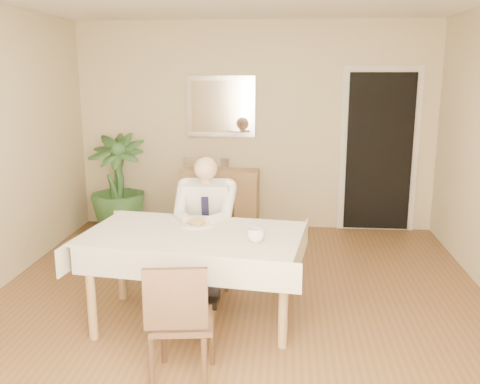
# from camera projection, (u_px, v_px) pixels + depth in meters

# --- Properties ---
(room) EXTENTS (5.00, 5.02, 2.60)m
(room) POSITION_uv_depth(u_px,v_px,m) (236.00, 160.00, 4.31)
(room) COLOR brown
(room) RESTS_ON ground
(window) EXTENTS (1.34, 0.04, 1.44)m
(window) POSITION_uv_depth(u_px,v_px,m) (170.00, 234.00, 1.88)
(window) COLOR silver
(window) RESTS_ON room
(doorway) EXTENTS (0.96, 0.07, 2.10)m
(doorway) POSITION_uv_depth(u_px,v_px,m) (379.00, 152.00, 6.64)
(doorway) COLOR silver
(doorway) RESTS_ON ground
(mirror) EXTENTS (0.86, 0.04, 0.76)m
(mirror) POSITION_uv_depth(u_px,v_px,m) (221.00, 107.00, 6.69)
(mirror) COLOR silver
(mirror) RESTS_ON room
(dining_table) EXTENTS (1.84, 1.23, 0.75)m
(dining_table) POSITION_uv_depth(u_px,v_px,m) (194.00, 243.00, 4.24)
(dining_table) COLOR #A57F50
(dining_table) RESTS_ON ground
(chair_far) EXTENTS (0.50, 0.50, 0.95)m
(chair_far) POSITION_uv_depth(u_px,v_px,m) (210.00, 226.00, 5.13)
(chair_far) COLOR #47311E
(chair_far) RESTS_ON ground
(chair_near) EXTENTS (0.45, 0.45, 0.84)m
(chair_near) POSITION_uv_depth(u_px,v_px,m) (180.00, 317.00, 3.41)
(chair_near) COLOR #47311E
(chair_near) RESTS_ON ground
(seated_man) EXTENTS (0.48, 0.72, 1.24)m
(seated_man) POSITION_uv_depth(u_px,v_px,m) (205.00, 219.00, 4.81)
(seated_man) COLOR silver
(seated_man) RESTS_ON ground
(plate) EXTENTS (0.26, 0.26, 0.02)m
(plate) POSITION_uv_depth(u_px,v_px,m) (197.00, 225.00, 4.41)
(plate) COLOR white
(plate) RESTS_ON dining_table
(food) EXTENTS (0.14, 0.14, 0.06)m
(food) POSITION_uv_depth(u_px,v_px,m) (197.00, 222.00, 4.40)
(food) COLOR olive
(food) RESTS_ON dining_table
(knife) EXTENTS (0.01, 0.13, 0.01)m
(knife) POSITION_uv_depth(u_px,v_px,m) (201.00, 225.00, 4.34)
(knife) COLOR silver
(knife) RESTS_ON dining_table
(fork) EXTENTS (0.01, 0.13, 0.01)m
(fork) POSITION_uv_depth(u_px,v_px,m) (191.00, 225.00, 4.35)
(fork) COLOR silver
(fork) RESTS_ON dining_table
(coffee_mug) EXTENTS (0.16, 0.16, 0.10)m
(coffee_mug) POSITION_uv_depth(u_px,v_px,m) (256.00, 235.00, 3.99)
(coffee_mug) COLOR white
(coffee_mug) RESTS_ON dining_table
(sideboard) EXTENTS (0.99, 0.38, 0.78)m
(sideboard) POSITION_uv_depth(u_px,v_px,m) (220.00, 199.00, 6.81)
(sideboard) COLOR #A57F50
(sideboard) RESTS_ON ground
(photo_frame_left) EXTENTS (0.10, 0.02, 0.14)m
(photo_frame_left) POSITION_uv_depth(u_px,v_px,m) (187.00, 163.00, 6.78)
(photo_frame_left) COLOR silver
(photo_frame_left) RESTS_ON sideboard
(photo_frame_center) EXTENTS (0.10, 0.02, 0.14)m
(photo_frame_center) POSITION_uv_depth(u_px,v_px,m) (204.00, 163.00, 6.77)
(photo_frame_center) COLOR silver
(photo_frame_center) RESTS_ON sideboard
(photo_frame_right) EXTENTS (0.10, 0.02, 0.14)m
(photo_frame_right) POSITION_uv_depth(u_px,v_px,m) (225.00, 164.00, 6.71)
(photo_frame_right) COLOR silver
(photo_frame_right) RESTS_ON sideboard
(potted_palm) EXTENTS (0.70, 0.70, 1.23)m
(potted_palm) POSITION_uv_depth(u_px,v_px,m) (117.00, 184.00, 6.62)
(potted_palm) COLOR #294F23
(potted_palm) RESTS_ON ground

